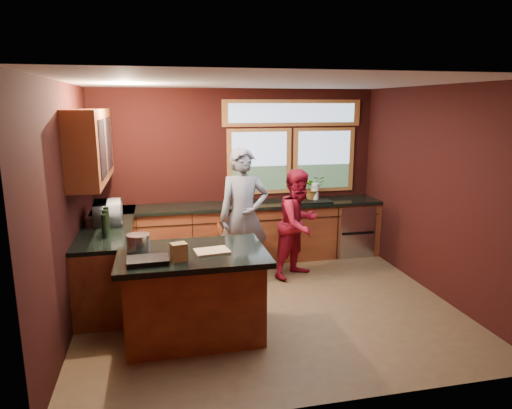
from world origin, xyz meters
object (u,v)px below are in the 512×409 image
object	(u,v)px
person_red	(299,224)
cutting_board	(212,251)
stock_pot	(138,243)
person_grey	(244,217)
island	(194,293)

from	to	relation	value
person_red	cutting_board	size ratio (longest dim) A/B	4.49
stock_pot	cutting_board	bearing A→B (deg)	-14.93
person_grey	stock_pot	bearing A→B (deg)	-135.84
person_red	stock_pot	bearing A→B (deg)	178.04
island	cutting_board	world-z (taller)	cutting_board
person_grey	cutting_board	bearing A→B (deg)	-111.28
island	stock_pot	distance (m)	0.80
cutting_board	person_red	bearing A→B (deg)	46.24
stock_pot	person_red	bearing A→B (deg)	30.65
person_grey	island	bearing A→B (deg)	-118.51
cutting_board	stock_pot	bearing A→B (deg)	165.07
person_grey	stock_pot	distance (m)	1.85
cutting_board	stock_pot	world-z (taller)	stock_pot
person_red	person_grey	bearing A→B (deg)	150.58
person_grey	stock_pot	xyz separation A→B (m)	(-1.37, -1.24, 0.09)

